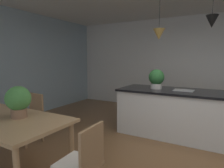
% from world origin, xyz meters
% --- Properties ---
extents(ground_plane, '(10.00, 8.40, 0.04)m').
position_xyz_m(ground_plane, '(0.00, 0.00, -0.02)').
color(ground_plane, brown).
extents(wall_back_kitchen, '(10.00, 0.12, 2.70)m').
position_xyz_m(wall_back_kitchen, '(0.00, 3.26, 1.35)').
color(wall_back_kitchen, silver).
rests_on(wall_back_kitchen, ground_plane).
extents(window_wall_left_glazing, '(0.06, 8.40, 2.70)m').
position_xyz_m(window_wall_left_glazing, '(-4.06, 0.00, 1.35)').
color(window_wall_left_glazing, '#9EB7C6').
rests_on(window_wall_left_glazing, ground_plane).
extents(chair_kitchen_end, '(0.41, 0.41, 0.87)m').
position_xyz_m(chair_kitchen_end, '(-0.77, -1.30, 0.47)').
color(chair_kitchen_end, '#A87F56').
rests_on(chair_kitchen_end, ground_plane).
extents(chair_far_left, '(0.42, 0.42, 0.87)m').
position_xyz_m(chair_far_left, '(-2.58, -0.47, 0.47)').
color(chair_far_left, '#A87F56').
rests_on(chair_far_left, ground_plane).
extents(kitchen_island, '(2.35, 0.94, 0.91)m').
position_xyz_m(kitchen_island, '(-0.28, 1.13, 0.46)').
color(kitchen_island, silver).
rests_on(kitchen_island, ground_plane).
extents(pendant_over_island_main, '(0.23, 0.23, 0.83)m').
position_xyz_m(pendant_over_island_main, '(-0.74, 1.13, 1.98)').
color(pendant_over_island_main, black).
extents(pendant_over_island_aux, '(0.21, 0.21, 0.67)m').
position_xyz_m(pendant_over_island_aux, '(0.18, 1.13, 2.14)').
color(pendant_over_island_aux, black).
extents(potted_plant_on_island, '(0.31, 0.31, 0.39)m').
position_xyz_m(potted_plant_on_island, '(-0.77, 1.13, 1.11)').
color(potted_plant_on_island, beige).
rests_on(potted_plant_on_island, kitchen_island).
extents(potted_plant_on_table, '(0.31, 0.31, 0.40)m').
position_xyz_m(potted_plant_on_table, '(-1.84, -1.20, 0.98)').
color(potted_plant_on_table, '#8C664C').
rests_on(potted_plant_on_table, dining_table).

